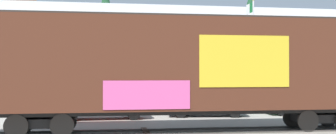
{
  "coord_description": "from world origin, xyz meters",
  "views": [
    {
      "loc": [
        -2.58,
        -17.25,
        2.48
      ],
      "look_at": [
        0.53,
        1.33,
        2.75
      ],
      "focal_mm": 44.89,
      "sensor_mm": 36.0,
      "label": 1
    }
  ],
  "objects_px": {
    "parked_car_black": "(205,101)",
    "parked_car_green": "(300,100)",
    "parked_car_red": "(101,103)",
    "freight_car": "(187,66)",
    "flagpole": "(252,38)"
  },
  "relations": [
    {
      "from": "flagpole",
      "to": "parked_car_red",
      "type": "height_order",
      "value": "flagpole"
    },
    {
      "from": "freight_car",
      "to": "parked_car_red",
      "type": "height_order",
      "value": "freight_car"
    },
    {
      "from": "parked_car_red",
      "to": "parked_car_green",
      "type": "distance_m",
      "value": 11.86
    },
    {
      "from": "flagpole",
      "to": "parked_car_black",
      "type": "xyz_separation_m",
      "value": [
        -5.68,
        -7.43,
        -4.37
      ]
    },
    {
      "from": "parked_car_green",
      "to": "parked_car_black",
      "type": "bearing_deg",
      "value": -178.78
    },
    {
      "from": "flagpole",
      "to": "parked_car_black",
      "type": "relative_size",
      "value": 1.77
    },
    {
      "from": "parked_car_red",
      "to": "parked_car_green",
      "type": "xyz_separation_m",
      "value": [
        11.84,
        0.69,
        -0.02
      ]
    },
    {
      "from": "parked_car_red",
      "to": "parked_car_green",
      "type": "bearing_deg",
      "value": 3.35
    },
    {
      "from": "parked_car_black",
      "to": "parked_car_green",
      "type": "distance_m",
      "value": 5.89
    },
    {
      "from": "flagpole",
      "to": "parked_car_red",
      "type": "bearing_deg",
      "value": -145.46
    },
    {
      "from": "parked_car_red",
      "to": "parked_car_black",
      "type": "relative_size",
      "value": 1.04
    },
    {
      "from": "parked_car_green",
      "to": "flagpole",
      "type": "bearing_deg",
      "value": 91.71
    },
    {
      "from": "freight_car",
      "to": "parked_car_red",
      "type": "distance_m",
      "value": 6.91
    },
    {
      "from": "freight_car",
      "to": "flagpole",
      "type": "bearing_deg",
      "value": 59.33
    },
    {
      "from": "parked_car_green",
      "to": "parked_car_red",
      "type": "bearing_deg",
      "value": -176.65
    }
  ]
}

